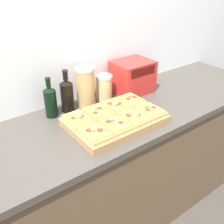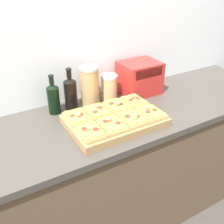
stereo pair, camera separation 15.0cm
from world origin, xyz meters
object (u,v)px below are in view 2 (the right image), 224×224
object	(u,v)px
olive_oil_bottle	(53,98)
grain_jar_short	(109,87)
cutting_board	(115,121)
grain_jar_tall	(89,86)
toaster_oven	(139,78)
wine_bottle	(71,93)

from	to	relation	value
olive_oil_bottle	grain_jar_short	xyz separation A→B (m)	(0.39, 0.00, -0.02)
cutting_board	grain_jar_tall	xyz separation A→B (m)	(-0.01, 0.30, 0.11)
olive_oil_bottle	grain_jar_short	world-z (taller)	olive_oil_bottle
cutting_board	grain_jar_short	world-z (taller)	grain_jar_short
grain_jar_short	toaster_oven	distance (m)	0.23
toaster_oven	cutting_board	bearing A→B (deg)	-142.56
grain_jar_short	toaster_oven	xyz separation A→B (m)	(0.23, -0.02, 0.03)
wine_bottle	grain_jar_short	xyz separation A→B (m)	(0.27, 0.00, -0.02)
olive_oil_bottle	grain_jar_short	bearing A→B (deg)	0.00
grain_jar_tall	olive_oil_bottle	bearing A→B (deg)	-180.00
grain_jar_short	toaster_oven	bearing A→B (deg)	-4.52
olive_oil_bottle	grain_jar_tall	bearing A→B (deg)	0.00
olive_oil_bottle	toaster_oven	world-z (taller)	olive_oil_bottle
olive_oil_bottle	toaster_oven	bearing A→B (deg)	-1.70
grain_jar_tall	toaster_oven	world-z (taller)	grain_jar_tall
grain_jar_tall	grain_jar_short	distance (m)	0.15
cutting_board	wine_bottle	distance (m)	0.34
olive_oil_bottle	wine_bottle	xyz separation A→B (m)	(0.11, 0.00, 0.01)
olive_oil_bottle	grain_jar_short	size ratio (longest dim) A/B	1.45
wine_bottle	olive_oil_bottle	bearing A→B (deg)	-180.00
wine_bottle	toaster_oven	world-z (taller)	wine_bottle
olive_oil_bottle	grain_jar_tall	world-z (taller)	grain_jar_tall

